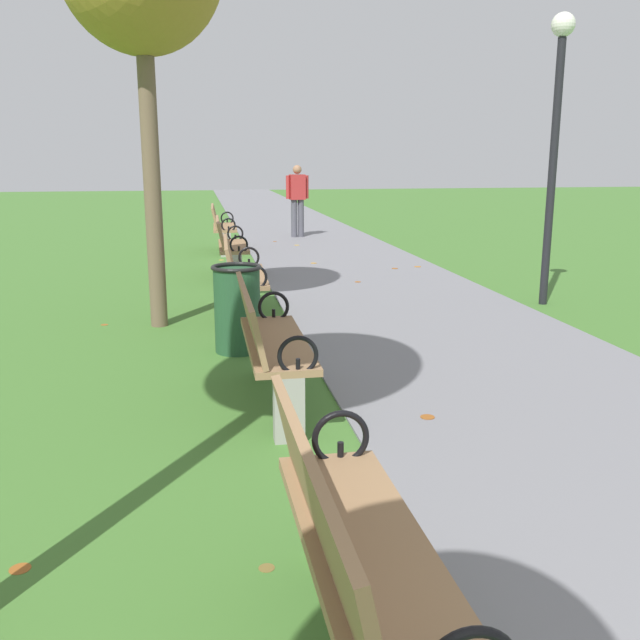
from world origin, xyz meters
TOP-DOWN VIEW (x-y plane):
  - paved_walkway at (1.51, 18.00)m, footprint 3.02×44.00m
  - park_bench_2 at (-0.50, 2.76)m, footprint 0.49×1.60m
  - park_bench_3 at (-0.50, 5.66)m, footprint 0.48×1.60m
  - park_bench_4 at (-0.50, 8.69)m, footprint 0.53×1.62m
  - park_bench_5 at (-0.50, 11.51)m, footprint 0.51×1.61m
  - park_bench_6 at (-0.50, 14.50)m, footprint 0.52×1.61m
  - pedestrian_walking at (1.30, 16.62)m, footprint 0.53×0.26m
  - trash_bin at (-0.65, 7.18)m, footprint 0.48×0.48m
  - lamp_post at (3.32, 8.73)m, footprint 0.28×0.28m
  - scattered_leaves at (0.34, 8.16)m, footprint 4.95×17.51m

SIDE VIEW (x-z plane):
  - paved_walkway at x=1.51m, z-range 0.00..0.02m
  - scattered_leaves at x=0.34m, z-range 0.00..0.03m
  - trash_bin at x=-0.65m, z-range 0.00..0.84m
  - park_bench_2 at x=-0.50m, z-range 0.04..0.93m
  - park_bench_3 at x=-0.50m, z-range 0.04..0.93m
  - park_bench_4 at x=-0.50m, z-range 0.04..0.93m
  - park_bench_5 at x=-0.50m, z-range 0.04..0.93m
  - park_bench_6 at x=-0.50m, z-range 0.04..0.93m
  - pedestrian_walking at x=1.30m, z-range 0.12..1.74m
  - lamp_post at x=3.32m, z-range 0.57..4.05m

